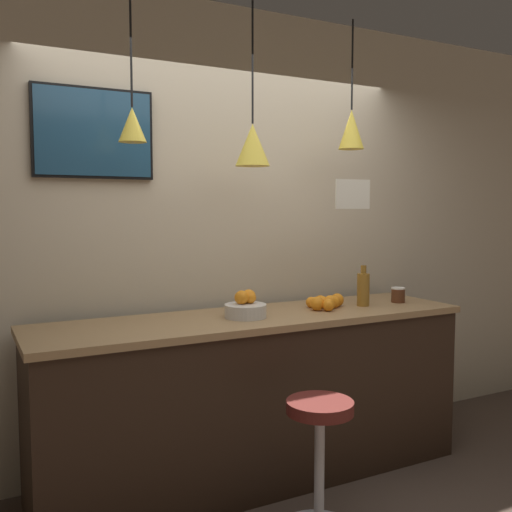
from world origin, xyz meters
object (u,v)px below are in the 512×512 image
Objects in this scene: juice_bottle at (363,289)px; mounted_tv at (94,133)px; bar_stool at (319,454)px; fruit_bowl at (245,307)px; spread_jar at (398,295)px.

juice_bottle is 1.90m from mounted_tv.
mounted_tv reaches higher than bar_stool.
fruit_bowl reaches higher than spread_jar.
bar_stool is 1.01× the size of mounted_tv.
fruit_bowl is 0.92× the size of juice_bottle.
juice_bottle is at bearing -15.01° from mounted_tv.
spread_jar is (0.29, 0.00, -0.06)m from juice_bottle.
fruit_bowl reaches higher than bar_stool.
bar_stool is 2.61× the size of juice_bottle.
juice_bottle is at bearing 180.00° from spread_jar.
mounted_tv is at bearing 167.23° from spread_jar.
bar_stool is 0.92m from fruit_bowl.
fruit_bowl is 1.31m from mounted_tv.
bar_stool is 6.81× the size of spread_jar.
mounted_tv is (-1.60, 0.43, 0.94)m from juice_bottle.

